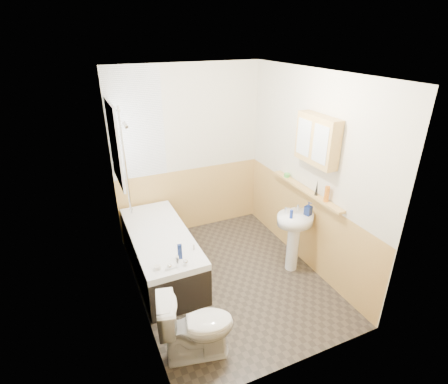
{
  "coord_description": "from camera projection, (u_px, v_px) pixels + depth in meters",
  "views": [
    {
      "loc": [
        -1.52,
        -3.24,
        2.89
      ],
      "look_at": [
        0.0,
        0.15,
        1.15
      ],
      "focal_mm": 28.0,
      "sensor_mm": 36.0,
      "label": 1
    }
  ],
  "objects": [
    {
      "name": "clear_bottle",
      "position": [
        291.0,
        214.0,
        4.21
      ],
      "size": [
        0.05,
        0.05,
        0.11
      ],
      "primitive_type": "cylinder",
      "rotation": [
        0.0,
        0.0,
        0.37
      ],
      "color": "#19339E",
      "rests_on": "sink"
    },
    {
      "name": "tile_cladding_left",
      "position": [
        132.0,
        207.0,
        3.53
      ],
      "size": [
        0.01,
        2.8,
        2.5
      ],
      "primitive_type": "cube",
      "color": "white",
      "rests_on": "wall_left"
    },
    {
      "name": "pine_shelf",
      "position": [
        306.0,
        190.0,
        4.37
      ],
      "size": [
        0.1,
        1.33,
        0.03
      ],
      "primitive_type": "cube",
      "color": "tan",
      "rests_on": "wall_right"
    },
    {
      "name": "wainscot_back",
      "position": [
        191.0,
        199.0,
        5.4
      ],
      "size": [
        2.2,
        0.01,
        1.0
      ],
      "primitive_type": "cube",
      "color": "tan",
      "rests_on": "wall_back"
    },
    {
      "name": "wall_right",
      "position": [
        310.0,
        174.0,
        4.35
      ],
      "size": [
        0.02,
        2.8,
        2.5
      ],
      "primitive_type": "cube",
      "color": "beige",
      "rests_on": "ground"
    },
    {
      "name": "soap_bottle",
      "position": [
        308.0,
        212.0,
        4.3
      ],
      "size": [
        0.13,
        0.19,
        0.08
      ],
      "primitive_type": "imported",
      "rotation": [
        0.0,
        0.0,
        0.33
      ],
      "color": "navy",
      "rests_on": "sink"
    },
    {
      "name": "ceiling",
      "position": [
        230.0,
        73.0,
        3.41
      ],
      "size": [
        2.8,
        2.8,
        0.0
      ],
      "primitive_type": "plane",
      "rotation": [
        3.14,
        0.0,
        0.0
      ],
      "color": "white",
      "rests_on": "ground"
    },
    {
      "name": "wainscot_right",
      "position": [
        303.0,
        226.0,
        4.66
      ],
      "size": [
        0.01,
        2.8,
        1.0
      ],
      "primitive_type": "cube",
      "color": "tan",
      "rests_on": "wall_right"
    },
    {
      "name": "window",
      "position": [
        115.0,
        144.0,
        4.16
      ],
      "size": [
        0.03,
        0.79,
        0.99
      ],
      "color": "white",
      "rests_on": "wall_left"
    },
    {
      "name": "cream_jar",
      "position": [
        157.0,
        268.0,
        3.69
      ],
      "size": [
        0.07,
        0.07,
        0.04
      ],
      "primitive_type": "cylinder",
      "rotation": [
        0.0,
        0.0,
        -0.04
      ],
      "color": "silver",
      "rests_on": "bathtub"
    },
    {
      "name": "wainscot_front",
      "position": [
        295.0,
        325.0,
        3.11
      ],
      "size": [
        2.2,
        0.01,
        1.0
      ],
      "primitive_type": "cube",
      "color": "tan",
      "rests_on": "wall_front"
    },
    {
      "name": "floor",
      "position": [
        229.0,
        278.0,
        4.47
      ],
      "size": [
        2.8,
        2.8,
        0.0
      ],
      "primitive_type": "plane",
      "color": "#2E2820",
      "rests_on": "ground"
    },
    {
      "name": "wall_back",
      "position": [
        189.0,
        153.0,
        5.1
      ],
      "size": [
        2.2,
        0.02,
        2.5
      ],
      "primitive_type": "cube",
      "color": "beige",
      "rests_on": "ground"
    },
    {
      "name": "orange_bottle",
      "position": [
        194.0,
        247.0,
        4.01
      ],
      "size": [
        0.03,
        0.03,
        0.08
      ],
      "primitive_type": "cylinder",
      "rotation": [
        0.0,
        0.0,
        0.36
      ],
      "color": "silver",
      "rests_on": "bathtub"
    },
    {
      "name": "black_jar",
      "position": [
        287.0,
        175.0,
        4.71
      ],
      "size": [
        0.09,
        0.09,
        0.05
      ],
      "primitive_type": "cylinder",
      "rotation": [
        0.0,
        0.0,
        0.18
      ],
      "color": "#59C647",
      "rests_on": "pine_shelf"
    },
    {
      "name": "shower_riser",
      "position": [
        125.0,
        154.0,
        3.71
      ],
      "size": [
        0.11,
        0.08,
        1.22
      ],
      "color": "silver",
      "rests_on": "wall_left"
    },
    {
      "name": "wall_front",
      "position": [
        304.0,
        256.0,
        2.77
      ],
      "size": [
        2.2,
        0.02,
        2.5
      ],
      "primitive_type": "cube",
      "color": "beige",
      "rests_on": "ground"
    },
    {
      "name": "wall_left",
      "position": [
        130.0,
        208.0,
        3.53
      ],
      "size": [
        0.02,
        2.8,
        2.5
      ],
      "primitive_type": "cube",
      "color": "beige",
      "rests_on": "ground"
    },
    {
      "name": "medicine_cabinet",
      "position": [
        317.0,
        140.0,
        3.96
      ],
      "size": [
        0.16,
        0.62,
        0.56
      ],
      "color": "tan",
      "rests_on": "wall_right"
    },
    {
      "name": "green_bottle",
      "position": [
        317.0,
        188.0,
        4.16
      ],
      "size": [
        0.05,
        0.05,
        0.2
      ],
      "primitive_type": "cone",
      "rotation": [
        0.0,
        0.0,
        -0.28
      ],
      "color": "black",
      "rests_on": "pine_shelf"
    },
    {
      "name": "toilet",
      "position": [
        197.0,
        326.0,
        3.28
      ],
      "size": [
        0.79,
        0.55,
        0.7
      ],
      "primitive_type": "imported",
      "rotation": [
        0.0,
        0.0,
        1.35
      ],
      "color": "white",
      "rests_on": "floor"
    },
    {
      "name": "sink",
      "position": [
        294.0,
        231.0,
        4.41
      ],
      "size": [
        0.47,
        0.38,
        0.91
      ],
      "rotation": [
        0.0,
        0.0,
        0.05
      ],
      "color": "white",
      "rests_on": "floor"
    },
    {
      "name": "bathtub",
      "position": [
        161.0,
        252.0,
        4.47
      ],
      "size": [
        0.7,
        1.71,
        0.72
      ],
      "color": "black",
      "rests_on": "floor"
    },
    {
      "name": "foam_can",
      "position": [
        327.0,
        194.0,
        4.01
      ],
      "size": [
        0.07,
        0.07,
        0.19
      ],
      "primitive_type": "cylinder",
      "rotation": [
        0.0,
        0.0,
        0.38
      ],
      "color": "orange",
      "rests_on": "pine_shelf"
    },
    {
      "name": "tile_return_back",
      "position": [
        136.0,
        124.0,
        4.6
      ],
      "size": [
        0.75,
        0.01,
        1.5
      ],
      "primitive_type": "cube",
      "color": "white",
      "rests_on": "wall_back"
    },
    {
      "name": "blue_gel",
      "position": [
        180.0,
        252.0,
        3.84
      ],
      "size": [
        0.06,
        0.04,
        0.18
      ],
      "primitive_type": "cube",
      "rotation": [
        0.0,
        0.0,
        -0.25
      ],
      "color": "navy",
      "rests_on": "bathtub"
    }
  ]
}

